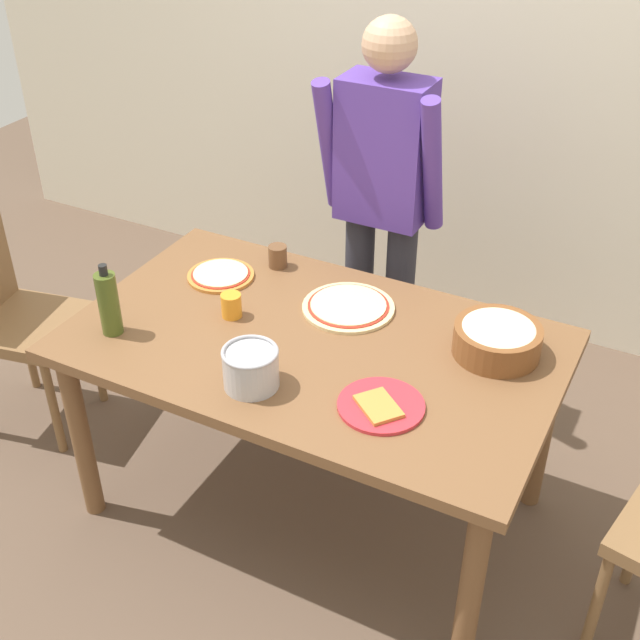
{
  "coord_description": "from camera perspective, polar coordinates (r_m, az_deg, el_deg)",
  "views": [
    {
      "loc": [
        1.04,
        -1.95,
        2.32
      ],
      "look_at": [
        0.0,
        0.05,
        0.81
      ],
      "focal_mm": 46.24,
      "sensor_mm": 36.0,
      "label": 1
    }
  ],
  "objects": [
    {
      "name": "pizza_raw_on_board",
      "position": [
        2.86,
        1.98,
        0.93
      ],
      "size": [
        0.32,
        0.32,
        0.02
      ],
      "color": "beige",
      "rests_on": "dining_table"
    },
    {
      "name": "cup_small_brown",
      "position": [
        3.1,
        -2.95,
        4.42
      ],
      "size": [
        0.07,
        0.07,
        0.08
      ],
      "primitive_type": "cylinder",
      "color": "brown",
      "rests_on": "dining_table"
    },
    {
      "name": "steel_pot",
      "position": [
        2.48,
        -4.82,
        -3.3
      ],
      "size": [
        0.17,
        0.17,
        0.13
      ],
      "color": "#B7B7BC",
      "rests_on": "dining_table"
    },
    {
      "name": "chair_wooden_left",
      "position": [
        3.49,
        -20.74,
        0.75
      ],
      "size": [
        0.47,
        0.47,
        0.95
      ],
      "color": "brown",
      "rests_on": "ground"
    },
    {
      "name": "dining_table",
      "position": [
        2.76,
        -0.48,
        -2.95
      ],
      "size": [
        1.6,
        0.96,
        0.76
      ],
      "color": "brown",
      "rests_on": "ground"
    },
    {
      "name": "olive_oil_bottle",
      "position": [
        2.77,
        -14.42,
        1.14
      ],
      "size": [
        0.07,
        0.07,
        0.26
      ],
      "color": "#47561E",
      "rests_on": "dining_table"
    },
    {
      "name": "wall_back",
      "position": [
        3.84,
        11.29,
        17.8
      ],
      "size": [
        5.6,
        0.1,
        2.6
      ],
      "primitive_type": "cube",
      "color": "silver",
      "rests_on": "ground"
    },
    {
      "name": "person_cook",
      "position": [
        3.24,
        4.33,
        8.53
      ],
      "size": [
        0.49,
        0.25,
        1.62
      ],
      "color": "#2D2D38",
      "rests_on": "ground"
    },
    {
      "name": "popcorn_bowl",
      "position": [
        2.67,
        12.18,
        -1.18
      ],
      "size": [
        0.28,
        0.28,
        0.11
      ],
      "color": "brown",
      "rests_on": "dining_table"
    },
    {
      "name": "cup_orange",
      "position": [
        2.82,
        -6.13,
        1.03
      ],
      "size": [
        0.07,
        0.07,
        0.08
      ],
      "primitive_type": "cylinder",
      "color": "orange",
      "rests_on": "dining_table"
    },
    {
      "name": "pizza_cooked_on_tray",
      "position": [
        3.06,
        -6.89,
        3.11
      ],
      "size": [
        0.25,
        0.25,
        0.02
      ],
      "color": "#C67A33",
      "rests_on": "dining_table"
    },
    {
      "name": "ground",
      "position": [
        3.2,
        -0.42,
        -12.57
      ],
      "size": [
        8.0,
        8.0,
        0.0
      ],
      "primitive_type": "plane",
      "color": "brown"
    },
    {
      "name": "plate_with_slice",
      "position": [
        2.43,
        4.22,
        -5.93
      ],
      "size": [
        0.26,
        0.26,
        0.02
      ],
      "color": "red",
      "rests_on": "dining_table"
    }
  ]
}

